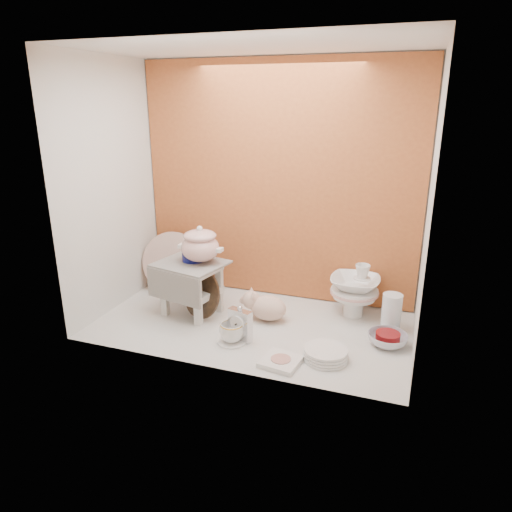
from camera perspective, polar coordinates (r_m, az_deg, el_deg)
The scene contains 17 objects.
ground at distance 2.77m, azimuth -0.53°, elevation -8.34°, with size 1.80×1.80×0.00m, color silver.
niche_shell at distance 2.66m, azimuth 0.76°, elevation 11.57°, with size 1.86×1.03×1.53m.
step_stool at distance 2.88m, azimuth -7.83°, elevation -3.90°, with size 0.39×0.33×0.33m, color silver, non-canonical shape.
soup_tureen at distance 2.78m, azimuth -6.82°, elevation 1.44°, with size 0.27×0.27×0.23m, color white, non-canonical shape.
cobalt_bowl at distance 2.85m, azimuth -7.64°, elevation -0.06°, with size 0.14×0.14×0.05m, color #0A0E51.
floral_platter at distance 3.21m, azimuth -10.14°, elevation -0.80°, with size 0.42×0.13×0.41m, color silver, non-canonical shape.
blue_white_vase at distance 3.16m, azimuth -8.10°, elevation -2.80°, with size 0.22×0.22×0.23m, color silver.
lacquer_tray at distance 2.83m, azimuth -6.65°, elevation -4.70°, with size 0.29×0.10×0.28m, color black, non-canonical shape.
mantel_clock at distance 2.56m, azimuth -1.95°, elevation -8.23°, with size 0.14×0.05×0.20m, color silver.
plush_pig at distance 2.78m, azimuth 1.49°, elevation -6.29°, with size 0.28×0.19×0.17m, color #D7AD97.
teacup_saucer at distance 2.58m, azimuth -2.97°, elevation -10.38°, with size 0.16×0.16×0.01m, color white.
gold_rim_teacup at distance 2.55m, azimuth -2.99°, elevation -9.25°, with size 0.13×0.13×0.10m, color white.
lattice_dish at distance 2.39m, azimuth 3.04°, elevation -12.72°, with size 0.18×0.18×0.03m, color white.
dinner_plate_stack at distance 2.44m, azimuth 8.49°, elevation -11.72°, with size 0.23×0.23×0.06m, color white.
crystal_bowl at distance 2.64m, azimuth 15.75°, elevation -9.77°, with size 0.21×0.21×0.07m, color silver.
clear_glass_vase at distance 2.77m, azimuth 16.18°, elevation -6.65°, with size 0.11×0.11×0.22m, color silver.
porcelain_tower at distance 2.88m, azimuth 11.92°, elevation -4.04°, with size 0.29×0.29×0.34m, color white, non-canonical shape.
Camera 1 is at (0.85, -2.32, 1.25)m, focal length 32.81 mm.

